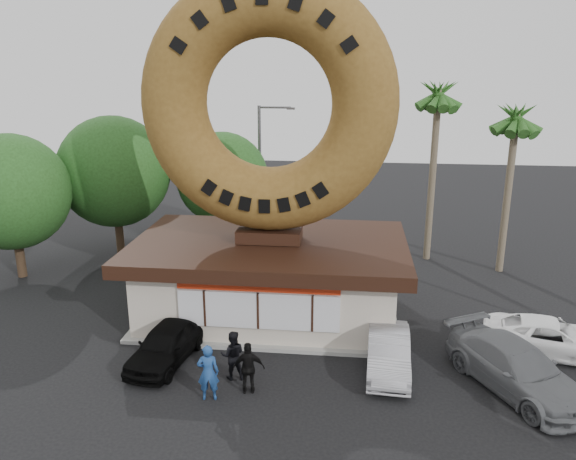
% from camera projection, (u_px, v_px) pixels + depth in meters
% --- Properties ---
extents(ground, '(90.00, 90.00, 0.00)m').
position_uv_depth(ground, '(244.00, 393.00, 18.23)').
color(ground, black).
rests_on(ground, ground).
extents(donut_shop, '(11.20, 7.20, 3.80)m').
position_uv_depth(donut_shop, '(270.00, 275.00, 23.42)').
color(donut_shop, beige).
rests_on(donut_shop, ground).
extents(giant_donut, '(9.92, 2.53, 9.92)m').
position_uv_depth(giant_donut, '(268.00, 104.00, 21.44)').
color(giant_donut, brown).
rests_on(giant_donut, donut_shop).
extents(tree_west, '(6.00, 6.00, 7.65)m').
position_uv_depth(tree_west, '(114.00, 172.00, 30.30)').
color(tree_west, '#473321').
rests_on(tree_west, ground).
extents(tree_mid, '(5.20, 5.20, 6.63)m').
position_uv_depth(tree_mid, '(222.00, 178.00, 31.79)').
color(tree_mid, '#473321').
rests_on(tree_mid, ground).
extents(tree_far, '(5.60, 5.60, 7.14)m').
position_uv_depth(tree_far, '(11.00, 192.00, 26.95)').
color(tree_far, '#473321').
rests_on(tree_far, ground).
extents(palm_near, '(2.60, 2.60, 9.75)m').
position_uv_depth(palm_near, '(438.00, 101.00, 28.35)').
color(palm_near, '#726651').
rests_on(palm_near, ground).
extents(palm_far, '(2.60, 2.60, 8.75)m').
position_uv_depth(palm_far, '(516.00, 124.00, 26.81)').
color(palm_far, '#726651').
rests_on(palm_far, ground).
extents(street_lamp, '(2.11, 0.20, 8.00)m').
position_uv_depth(street_lamp, '(262.00, 168.00, 32.38)').
color(street_lamp, '#59595E').
rests_on(street_lamp, ground).
extents(person_left, '(0.76, 0.57, 1.88)m').
position_uv_depth(person_left, '(208.00, 372.00, 17.64)').
color(person_left, navy).
rests_on(person_left, ground).
extents(person_center, '(0.94, 0.78, 1.72)m').
position_uv_depth(person_center, '(233.00, 355.00, 18.84)').
color(person_center, black).
rests_on(person_center, ground).
extents(person_right, '(1.09, 0.58, 1.76)m').
position_uv_depth(person_right, '(249.00, 368.00, 18.01)').
color(person_right, black).
rests_on(person_right, ground).
extents(car_black, '(2.25, 4.23, 1.37)m').
position_uv_depth(car_black, '(166.00, 344.00, 19.96)').
color(car_black, black).
rests_on(car_black, ground).
extents(car_silver, '(1.60, 4.12, 1.34)m').
position_uv_depth(car_silver, '(388.00, 352.00, 19.43)').
color(car_silver, '#A5A4A9').
rests_on(car_silver, ground).
extents(car_grey, '(4.46, 5.69, 1.54)m').
position_uv_depth(car_grey, '(516.00, 368.00, 18.23)').
color(car_grey, slate).
rests_on(car_grey, ground).
extents(car_white, '(5.04, 3.06, 1.31)m').
position_uv_depth(car_white, '(551.00, 337.00, 20.52)').
color(car_white, white).
rests_on(car_white, ground).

